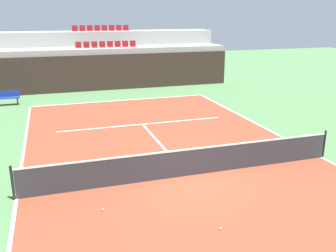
# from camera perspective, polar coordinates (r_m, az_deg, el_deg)

# --- Properties ---
(ground_plane) EXTENTS (80.00, 80.00, 0.00)m
(ground_plane) POSITION_cam_1_polar(r_m,az_deg,el_deg) (12.68, 3.15, -7.68)
(ground_plane) COLOR #477042
(court_surface) EXTENTS (11.00, 24.00, 0.01)m
(court_surface) POSITION_cam_1_polar(r_m,az_deg,el_deg) (12.68, 3.15, -7.66)
(court_surface) COLOR brown
(court_surface) RESTS_ON ground_plane
(baseline_far) EXTENTS (11.00, 0.10, 0.00)m
(baseline_far) POSITION_cam_1_polar(r_m,az_deg,el_deg) (23.67, -7.22, 3.94)
(baseline_far) COLOR white
(baseline_far) RESTS_ON court_surface
(sideline_left) EXTENTS (0.10, 24.00, 0.00)m
(sideline_left) POSITION_cam_1_polar(r_m,az_deg,el_deg) (12.03, -22.33, -10.38)
(sideline_left) COLOR white
(sideline_left) RESTS_ON court_surface
(sideline_right) EXTENTS (0.10, 24.00, 0.00)m
(sideline_right) POSITION_cam_1_polar(r_m,az_deg,el_deg) (15.36, 22.57, -4.47)
(sideline_right) COLOR white
(sideline_right) RESTS_ON court_surface
(service_line_far) EXTENTS (8.26, 0.10, 0.00)m
(service_line_far) POSITION_cam_1_polar(r_m,az_deg,el_deg) (18.42, -3.95, 0.28)
(service_line_far) COLOR white
(service_line_far) RESTS_ON court_surface
(centre_service_line) EXTENTS (0.10, 6.40, 0.00)m
(centre_service_line) POSITION_cam_1_polar(r_m,az_deg,el_deg) (15.48, -1.07, -2.95)
(centre_service_line) COLOR white
(centre_service_line) RESTS_ON court_surface
(back_wall) EXTENTS (17.87, 0.30, 2.52)m
(back_wall) POSITION_cam_1_polar(r_m,az_deg,el_deg) (27.07, -8.83, 8.19)
(back_wall) COLOR #33231E
(back_wall) RESTS_ON ground_plane
(stands_tier_lower) EXTENTS (17.87, 2.40, 2.91)m
(stands_tier_lower) POSITION_cam_1_polar(r_m,az_deg,el_deg) (28.36, -9.30, 8.95)
(stands_tier_lower) COLOR #9E9E99
(stands_tier_lower) RESTS_ON ground_plane
(stands_tier_upper) EXTENTS (17.87, 2.40, 3.98)m
(stands_tier_upper) POSITION_cam_1_polar(r_m,az_deg,el_deg) (30.65, -10.06, 10.51)
(stands_tier_upper) COLOR #9E9E99
(stands_tier_upper) RESTS_ON ground_plane
(seating_row_lower) EXTENTS (4.46, 0.44, 0.44)m
(seating_row_lower) POSITION_cam_1_polar(r_m,az_deg,el_deg) (28.28, -9.49, 12.15)
(seating_row_lower) COLOR maroon
(seating_row_lower) RESTS_ON stands_tier_lower
(seating_row_upper) EXTENTS (4.46, 0.44, 0.44)m
(seating_row_upper) POSITION_cam_1_polar(r_m,az_deg,el_deg) (30.59, -10.29, 14.47)
(seating_row_upper) COLOR maroon
(seating_row_upper) RESTS_ON stands_tier_upper
(tennis_net) EXTENTS (11.08, 0.08, 1.07)m
(tennis_net) POSITION_cam_1_polar(r_m,az_deg,el_deg) (12.48, 3.19, -5.56)
(tennis_net) COLOR black
(tennis_net) RESTS_ON court_surface
(player_bench) EXTENTS (1.50, 0.40, 0.85)m
(player_bench) POSITION_cam_1_polar(r_m,az_deg,el_deg) (24.22, -23.67, 4.14)
(player_bench) COLOR navy
(player_bench) RESTS_ON ground_plane
(tennis_ball_0) EXTENTS (0.07, 0.07, 0.07)m
(tennis_ball_0) POSITION_cam_1_polar(r_m,az_deg,el_deg) (9.83, 8.06, -15.41)
(tennis_ball_0) COLOR #CCE033
(tennis_ball_0) RESTS_ON court_surface
(tennis_ball_1) EXTENTS (0.07, 0.07, 0.07)m
(tennis_ball_1) POSITION_cam_1_polar(r_m,az_deg,el_deg) (10.71, -10.03, -12.60)
(tennis_ball_1) COLOR #CCE033
(tennis_ball_1) RESTS_ON court_surface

